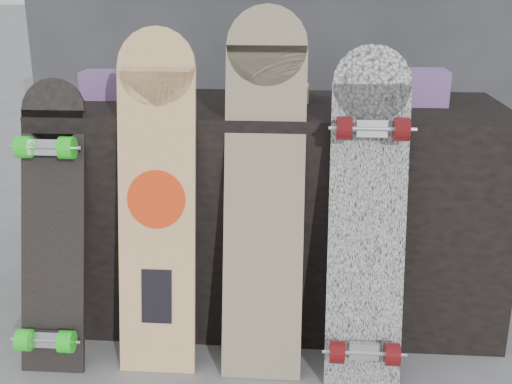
# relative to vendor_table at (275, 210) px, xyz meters

# --- Properties ---
(ground) EXTENTS (60.00, 60.00, 0.00)m
(ground) POSITION_rel_vendor_table_xyz_m (0.00, -0.50, -0.40)
(ground) COLOR slate
(ground) RESTS_ON ground
(vendor_table) EXTENTS (1.60, 0.60, 0.80)m
(vendor_table) POSITION_rel_vendor_table_xyz_m (0.00, 0.00, 0.00)
(vendor_table) COLOR black
(vendor_table) RESTS_ON ground
(booth) EXTENTS (2.40, 0.22, 2.20)m
(booth) POSITION_rel_vendor_table_xyz_m (0.00, 0.85, 0.70)
(booth) COLOR #343439
(booth) RESTS_ON ground
(merch_box_purple) EXTENTS (0.18, 0.12, 0.10)m
(merch_box_purple) POSITION_rel_vendor_table_xyz_m (-0.62, 0.06, 0.45)
(merch_box_purple) COLOR #59356D
(merch_box_purple) RESTS_ON vendor_table
(merch_box_small) EXTENTS (0.14, 0.14, 0.12)m
(merch_box_small) POSITION_rel_vendor_table_xyz_m (0.52, 0.03, 0.46)
(merch_box_small) COLOR #59356D
(merch_box_small) RESTS_ON vendor_table
(merch_box_flat) EXTENTS (0.22, 0.10, 0.06)m
(merch_box_flat) POSITION_rel_vendor_table_xyz_m (0.00, 0.05, 0.43)
(merch_box_flat) COLOR #D1B78C
(merch_box_flat) RESTS_ON vendor_table
(longboard_geisha) EXTENTS (0.25, 0.23, 1.09)m
(longboard_geisha) POSITION_rel_vendor_table_xyz_m (-0.36, -0.36, 0.17)
(longboard_geisha) COLOR #D0BE8C
(longboard_geisha) RESTS_ON ground
(longboard_celtic) EXTENTS (0.25, 0.30, 1.15)m
(longboard_celtic) POSITION_rel_vendor_table_xyz_m (-0.02, -0.33, 0.21)
(longboard_celtic) COLOR beige
(longboard_celtic) RESTS_ON ground
(longboard_cascadia) EXTENTS (0.24, 0.29, 1.04)m
(longboard_cascadia) POSITION_rel_vendor_table_xyz_m (0.30, -0.40, 0.14)
(longboard_cascadia) COLOR white
(longboard_cascadia) RESTS_ON ground
(skateboard_dark) EXTENTS (0.21, 0.32, 0.92)m
(skateboard_dark) POSITION_rel_vendor_table_xyz_m (-0.70, -0.38, 0.07)
(skateboard_dark) COLOR black
(skateboard_dark) RESTS_ON ground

